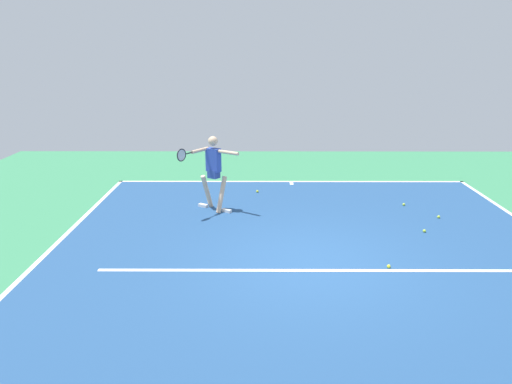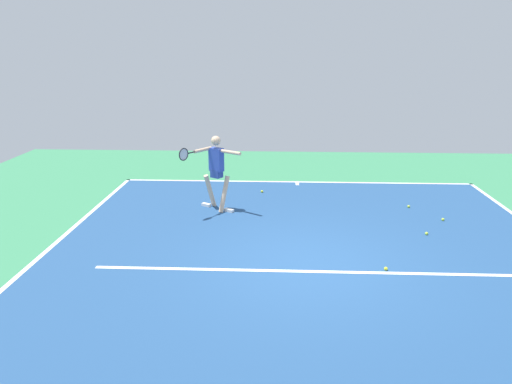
% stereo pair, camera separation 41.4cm
% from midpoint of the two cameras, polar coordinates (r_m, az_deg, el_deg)
% --- Properties ---
extents(ground_plane, '(20.19, 20.19, 0.00)m').
position_cam_midpoint_polar(ground_plane, '(9.13, 5.12, -8.19)').
color(ground_plane, '#388456').
extents(court_surface, '(10.21, 11.47, 0.00)m').
position_cam_midpoint_polar(court_surface, '(9.13, 5.12, -8.18)').
color(court_surface, navy).
rests_on(court_surface, ground_plane).
extents(court_line_baseline_near, '(10.21, 0.10, 0.01)m').
position_cam_midpoint_polar(court_line_baseline_near, '(14.48, 3.29, 1.23)').
color(court_line_baseline_near, white).
rests_on(court_line_baseline_near, ground_plane).
extents(court_line_sideline_right, '(0.10, 11.47, 0.01)m').
position_cam_midpoint_polar(court_line_sideline_right, '(10.05, -25.21, -7.38)').
color(court_line_sideline_right, white).
rests_on(court_line_sideline_right, ground_plane).
extents(court_line_service, '(7.66, 0.10, 0.01)m').
position_cam_midpoint_polar(court_line_service, '(8.82, 5.31, -9.10)').
color(court_line_service, white).
rests_on(court_line_service, ground_plane).
extents(court_line_centre_mark, '(0.10, 0.30, 0.01)m').
position_cam_midpoint_polar(court_line_centre_mark, '(14.29, 3.34, 1.02)').
color(court_line_centre_mark, white).
rests_on(court_line_centre_mark, ground_plane).
extents(tennis_player, '(1.37, 1.11, 1.83)m').
position_cam_midpoint_polar(tennis_player, '(11.71, -6.07, 2.80)').
color(tennis_player, beige).
rests_on(tennis_player, ground_plane).
extents(tennis_ball_centre_court, '(0.07, 0.07, 0.07)m').
position_cam_midpoint_polar(tennis_ball_centre_court, '(12.72, 15.98, -1.41)').
color(tennis_ball_centre_court, '#C6E53D').
rests_on(tennis_ball_centre_court, ground_plane).
extents(tennis_ball_near_service_line, '(0.07, 0.07, 0.07)m').
position_cam_midpoint_polar(tennis_ball_near_service_line, '(12.04, 19.62, -2.75)').
color(tennis_ball_near_service_line, '#C6E53D').
rests_on(tennis_ball_near_service_line, ground_plane).
extents(tennis_ball_far_corner, '(0.07, 0.07, 0.07)m').
position_cam_midpoint_polar(tennis_ball_far_corner, '(13.35, -0.72, 0.07)').
color(tennis_ball_far_corner, yellow).
rests_on(tennis_ball_far_corner, ground_plane).
extents(tennis_ball_near_player, '(0.07, 0.07, 0.07)m').
position_cam_midpoint_polar(tennis_ball_near_player, '(9.13, 13.97, -8.42)').
color(tennis_ball_near_player, yellow).
rests_on(tennis_ball_near_player, ground_plane).
extents(tennis_ball_by_sideline, '(0.07, 0.07, 0.07)m').
position_cam_midpoint_polar(tennis_ball_by_sideline, '(11.03, 18.04, -4.34)').
color(tennis_ball_by_sideline, '#C6E53D').
rests_on(tennis_ball_by_sideline, ground_plane).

